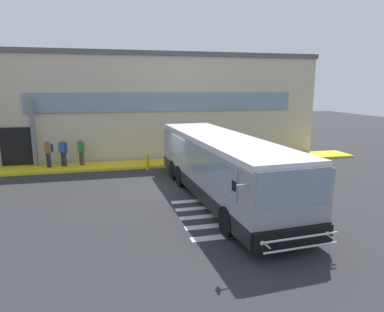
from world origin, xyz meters
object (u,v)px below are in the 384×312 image
passenger_near_column (48,151)px  passenger_at_curb_edge (81,150)px  bus_main_foreground (221,168)px  passenger_by_doorway (63,151)px  safety_bollard_yellow (147,162)px  entry_support_column (33,133)px

passenger_near_column → passenger_at_curb_edge: bearing=3.6°
bus_main_foreground → passenger_at_curb_edge: (-6.29, 7.29, -0.25)m
passenger_near_column → passenger_by_doorway: bearing=1.3°
passenger_by_doorway → passenger_at_curb_edge: 1.00m
bus_main_foreground → passenger_near_column: bearing=138.4°
bus_main_foreground → safety_bollard_yellow: size_ratio=12.79×
entry_support_column → passenger_at_curb_edge: entry_support_column is taller
entry_support_column → safety_bollard_yellow: size_ratio=4.39×
bus_main_foreground → passenger_near_column: (-8.08, 7.18, -0.22)m
entry_support_column → passenger_at_curb_edge: size_ratio=2.36×
entry_support_column → safety_bollard_yellow: 6.83m
passenger_near_column → safety_bollard_yellow: size_ratio=1.86×
passenger_at_curb_edge → safety_bollard_yellow: bearing=-20.3°
entry_support_column → passenger_near_column: 1.41m
entry_support_column → passenger_near_column: entry_support_column is taller
passenger_at_curb_edge → entry_support_column: bearing=171.0°
bus_main_foreground → safety_bollard_yellow: bus_main_foreground is taller
entry_support_column → passenger_near_column: (0.83, -0.53, -1.01)m
bus_main_foreground → passenger_at_curb_edge: bearing=130.8°
passenger_near_column → passenger_at_curb_edge: 1.80m
passenger_by_doorway → safety_bollard_yellow: 4.96m
entry_support_column → passenger_by_doorway: bearing=-17.4°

